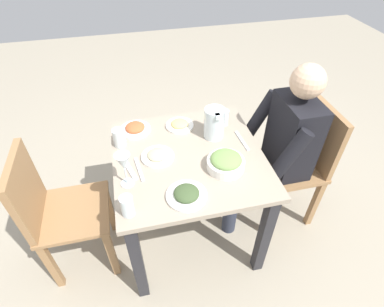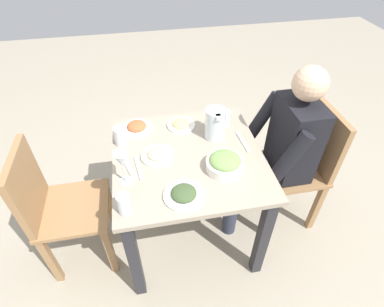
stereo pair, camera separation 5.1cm
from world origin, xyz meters
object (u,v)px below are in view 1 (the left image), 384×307
Objects in this scene: chair_near at (301,159)px; diner_near at (276,147)px; water_pitcher at (214,123)px; water_glass_near_right at (224,117)px; chair_far at (56,209)px; plate_rice_curry at (135,128)px; dining_table at (189,172)px; plate_fries at (180,125)px; plate_beans at (158,156)px; plate_dolmas at (187,194)px; water_glass_far_right at (119,138)px; water_glass_near_left at (127,206)px; salad_bowl at (226,162)px; wine_glass at (124,163)px.

diner_near reaches higher than chair_near.
water_pitcher is 0.15m from water_glass_near_right.
chair_far is 0.65m from plate_rice_curry.
water_pitcher reaches higher than plate_rice_curry.
dining_table is 0.32m from plate_fries.
plate_beans is 0.91× the size of plate_dolmas.
diner_near is 0.95m from water_glass_far_right.
chair_far is 8.04× the size of water_glass_near_left.
plate_beans is (-0.12, 0.36, -0.08)m from water_pitcher.
water_glass_far_right is (0.32, 0.54, 0.01)m from salad_bowl.
plate_fries is at bearing 66.62° from diner_near.
water_glass_far_right reaches higher than plate_dolmas.
wine_glass is at bearing 89.63° from salad_bowl.
water_glass_far_right is (0.16, 0.20, 0.04)m from plate_beans.
dining_table is at bearing 126.93° from water_pitcher.
water_glass_near_left reaches higher than dining_table.
water_pitcher is at bearing 80.08° from chair_near.
water_glass_near_left is at bearing 107.89° from chair_near.
chair_near is 1.10m from plate_rice_curry.
water_pitcher is at bearing -79.98° from chair_far.
chair_near is at bearing -89.17° from plate_beans.
plate_dolmas is 1.84× the size of water_glass_far_right.
water_glass_near_right reaches higher than plate_fries.
chair_far is at bearing 75.83° from wine_glass.
water_glass_near_left is at bearing 130.69° from water_pitcher.
salad_bowl reaches higher than plate_beans.
water_glass_far_right is at bearing 3.38° from wine_glass.
water_glass_near_left is at bearing 97.70° from plate_dolmas.
plate_beans is 0.40m from water_glass_near_left.
chair_near is 0.68m from salad_bowl.
plate_fries is (0.57, -0.08, -0.00)m from plate_dolmas.
diner_near reaches higher than plate_rice_curry.
salad_bowl is at bearing -115.63° from plate_beans.
dining_table is 0.45m from water_glass_far_right.
water_pitcher is (0.10, 0.38, 0.17)m from diner_near.
chair_near is (0.04, -0.77, -0.09)m from dining_table.
water_glass_far_right is at bearing 1.19° from water_glass_near_left.
plate_fries is (-0.02, -0.27, -0.00)m from plate_rice_curry.
chair_far is at bearing 69.65° from plate_dolmas.
water_pitcher is 0.94× the size of plate_dolmas.
water_glass_near_right reaches higher than dining_table.
salad_bowl is 0.53m from wine_glass.
plate_beans is at bearing 108.01° from water_pitcher.
wine_glass is at bearing 132.13° from plate_beans.
water_glass_far_right is at bearing 51.44° from plate_beans.
wine_glass is at bearing 111.40° from dining_table.
water_glass_near_right reaches higher than plate_dolmas.
water_glass_near_left is (-0.04, 0.28, 0.04)m from plate_dolmas.
water_pitcher is 1.00× the size of plate_rice_curry.
diner_near is 6.78× the size of plate_fries.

